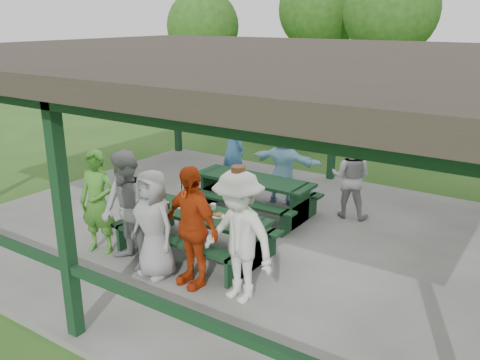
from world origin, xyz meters
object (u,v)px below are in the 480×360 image
Objects in this scene: contestant_grey_mid at (154,224)px; contestant_red at (191,227)px; contestant_green at (98,202)px; spectator_blue at (233,148)px; picnic_table_near at (195,226)px; contestant_white_fedora at (238,237)px; spectator_grey at (351,178)px; contestant_grey_left at (127,211)px; spectator_lblue at (284,164)px; farm_trailer at (300,119)px; picnic_table_far at (254,192)px.

contestant_red reaches higher than contestant_grey_mid.
spectator_blue reaches higher than contestant_green.
contestant_white_fedora is at bearing -29.94° from picnic_table_near.
spectator_grey is (3.00, -0.36, -0.09)m from spectator_blue.
contestant_grey_left is at bearing -23.83° from contestant_green.
spectator_lblue is at bearing 95.99° from contestant_grey_mid.
contestant_grey_mid is 0.41× the size of farm_trailer.
picnic_table_far is 2.95m from contestant_red.
picnic_table_far is 1.29× the size of contestant_grey_left.
picnic_table_far is 1.44× the size of contestant_grey_mid.
contestant_red reaches higher than picnic_table_far.
spectator_grey is at bearing -173.03° from spectator_blue.
spectator_lblue is (0.02, 2.92, 0.37)m from picnic_table_near.
picnic_table_near is at bearing 73.62° from contestant_grey_left.
spectator_grey is at bearing 88.48° from contestant_red.
picnic_table_far is 1.25× the size of contestant_white_fedora.
contestant_green reaches higher than picnic_table_near.
picnic_table_near is 3.64m from spectator_blue.
contestant_red is at bearing -75.48° from picnic_table_far.
spectator_lblue is 0.41× the size of farm_trailer.
contestant_grey_mid is at bearing -87.96° from picnic_table_far.
picnic_table_near is 1.64m from contestant_green.
contestant_white_fedora is (1.52, -2.80, 0.47)m from picnic_table_far.
contestant_grey_mid is (0.10, -2.94, 0.36)m from picnic_table_far.
picnic_table_far is at bearing 93.87° from picnic_table_near.
spectator_lblue is at bearing -8.53° from spectator_grey.
contestant_red is (0.63, 0.11, 0.07)m from contestant_grey_mid.
contestant_white_fedora is 3.96m from spectator_lblue.
picnic_table_far is 1.38× the size of contestant_green.
spectator_grey is (1.46, 0.02, -0.04)m from spectator_lblue.
spectator_blue is at bearing 76.27° from contestant_green.
contestant_red is at bearing -15.95° from contestant_green.
picnic_table_near is 1.18m from contestant_grey_left.
farm_trailer is (-2.48, 5.51, -0.23)m from spectator_lblue.
farm_trailer reaches higher than picnic_table_far.
contestant_red is (1.16, 0.11, -0.03)m from contestant_grey_left.
picnic_table_near is 1.45× the size of spectator_blue.
spectator_lblue is at bearing 89.61° from picnic_table_near.
contestant_grey_left is at bearing -98.33° from picnic_table_far.
contestant_grey_left is (-0.57, -0.94, 0.46)m from picnic_table_near.
spectator_grey reaches higher than picnic_table_near.
spectator_blue is at bearing -15.91° from spectator_grey.
contestant_red reaches higher than picnic_table_near.
contestant_green is at bearing -148.74° from picnic_table_near.
spectator_lblue is 0.95× the size of spectator_blue.
picnic_table_near is at bearing 94.86° from contestant_grey_mid.
contestant_green is 0.80m from contestant_grey_left.
contestant_grey_left is at bearing -173.35° from contestant_grey_mid.
contestant_red is 1.13× the size of spectator_grey.
contestant_grey_left is 4.38m from spectator_grey.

